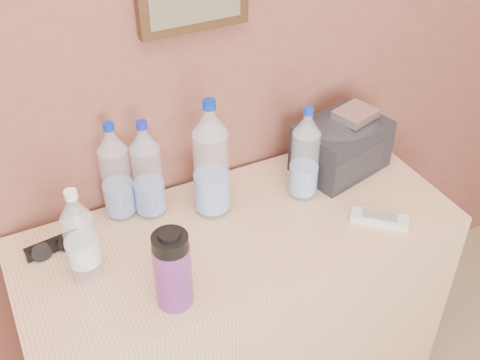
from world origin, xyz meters
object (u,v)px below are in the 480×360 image
object	(u,v)px
dresser	(239,319)
pet_large_b	(116,176)
toiletry_bag	(342,143)
pet_large_d	(305,158)
ac_remote	(380,219)
nalgene_bottle	(173,269)
pet_small	(81,240)
pet_large_a	(147,174)
sunglasses	(53,245)
pet_large_c	(211,165)
foil_packet	(355,114)

from	to	relation	value
dresser	pet_large_b	bearing A→B (deg)	142.01
toiletry_bag	pet_large_d	bearing A→B (deg)	-173.92
dresser	ac_remote	distance (m)	0.57
nalgene_bottle	pet_small	bearing A→B (deg)	132.97
pet_large_a	toiletry_bag	bearing A→B (deg)	-5.74
dresser	toiletry_bag	size ratio (longest dim) A/B	4.62
pet_large_d	ac_remote	bearing A→B (deg)	-58.64
pet_large_a	toiletry_bag	distance (m)	0.62
ac_remote	sunglasses	bearing A→B (deg)	-157.64
toiletry_bag	pet_large_b	bearing A→B (deg)	158.87
pet_large_a	pet_large_c	size ratio (longest dim) A/B	0.84
toiletry_bag	pet_large_c	bearing A→B (deg)	167.82
pet_large_b	pet_large_c	distance (m)	0.27
pet_large_c	pet_large_d	size ratio (longest dim) A/B	1.23
foil_packet	pet_large_c	bearing A→B (deg)	179.91
dresser	pet_large_b	size ratio (longest dim) A/B	4.07
pet_small	pet_large_a	bearing A→B (deg)	35.22
dresser	pet_large_c	xyz separation A→B (m)	(-0.03, 0.11, 0.55)
pet_large_d	sunglasses	size ratio (longest dim) A/B	1.97
pet_large_a	pet_large_d	world-z (taller)	pet_large_a
dresser	pet_large_c	world-z (taller)	pet_large_c
pet_large_c	sunglasses	distance (m)	0.48
pet_large_d	toiletry_bag	size ratio (longest dim) A/B	1.10
pet_large_d	pet_small	bearing A→B (deg)	-176.46
dresser	foil_packet	size ratio (longest dim) A/B	10.64
dresser	toiletry_bag	distance (m)	0.65
pet_large_d	foil_packet	distance (m)	0.22
pet_large_b	nalgene_bottle	distance (m)	0.38
pet_large_d	pet_small	distance (m)	0.67
dresser	pet_large_d	xyz separation A→B (m)	(0.24, 0.06, 0.52)
sunglasses	toiletry_bag	size ratio (longest dim) A/B	0.56
nalgene_bottle	foil_packet	distance (m)	0.76
dresser	pet_large_a	distance (m)	0.59
ac_remote	foil_packet	distance (m)	0.33
pet_large_a	pet_large_b	xyz separation A→B (m)	(-0.08, 0.03, -0.00)
toiletry_bag	dresser	bearing A→B (deg)	-177.45
foil_packet	sunglasses	bearing A→B (deg)	177.91
ac_remote	nalgene_bottle	bearing A→B (deg)	-137.40
ac_remote	foil_packet	xyz separation A→B (m)	(0.08, 0.26, 0.19)
sunglasses	dresser	bearing A→B (deg)	-23.83
sunglasses	pet_large_a	bearing A→B (deg)	0.06
sunglasses	pet_large_b	bearing A→B (deg)	10.91
nalgene_bottle	dresser	bearing A→B (deg)	32.97
dresser	pet_small	size ratio (longest dim) A/B	4.54
pet_large_a	nalgene_bottle	world-z (taller)	pet_large_a
pet_large_a	sunglasses	distance (m)	0.32
dresser	pet_large_a	bearing A→B (deg)	136.79
pet_small	nalgene_bottle	world-z (taller)	pet_small
pet_large_b	pet_large_c	world-z (taller)	pet_large_c
pet_small	foil_packet	size ratio (longest dim) A/B	2.34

